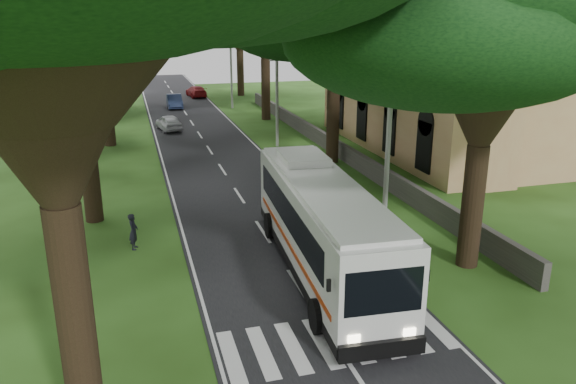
% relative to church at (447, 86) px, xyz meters
% --- Properties ---
extents(ground, '(140.00, 140.00, 0.00)m').
position_rel_church_xyz_m(ground, '(-17.86, -21.55, -4.91)').
color(ground, '#264413').
rests_on(ground, ground).
extents(road, '(8.00, 120.00, 0.04)m').
position_rel_church_xyz_m(road, '(-17.86, 3.45, -4.90)').
color(road, black).
rests_on(road, ground).
extents(crosswalk, '(8.00, 3.00, 0.01)m').
position_rel_church_xyz_m(crosswalk, '(-17.86, -23.55, -4.91)').
color(crosswalk, silver).
rests_on(crosswalk, ground).
extents(property_wall, '(0.35, 50.00, 1.20)m').
position_rel_church_xyz_m(property_wall, '(-8.86, 2.45, -4.31)').
color(property_wall, '#383533').
rests_on(property_wall, ground).
extents(church, '(14.00, 24.00, 11.60)m').
position_rel_church_xyz_m(church, '(0.00, 0.00, 0.00)').
color(church, tan).
rests_on(church, ground).
extents(pole_near, '(1.60, 0.24, 8.00)m').
position_rel_church_xyz_m(pole_near, '(-12.36, -15.55, -0.73)').
color(pole_near, gray).
rests_on(pole_near, ground).
extents(pole_mid, '(1.60, 0.24, 8.00)m').
position_rel_church_xyz_m(pole_mid, '(-12.36, 4.45, -0.73)').
color(pole_mid, gray).
rests_on(pole_mid, ground).
extents(pole_far, '(1.60, 0.24, 8.00)m').
position_rel_church_xyz_m(pole_far, '(-12.36, 24.45, -0.73)').
color(pole_far, gray).
rests_on(pole_far, ground).
extents(tree_l_midb, '(13.95, 13.95, 14.01)m').
position_rel_church_xyz_m(tree_l_midb, '(-25.36, 8.45, 6.02)').
color(tree_l_midb, black).
rests_on(tree_l_midb, ground).
extents(tree_l_far, '(14.61, 14.61, 14.73)m').
position_rel_church_xyz_m(tree_l_far, '(-26.36, 26.45, 6.61)').
color(tree_l_far, black).
rests_on(tree_l_far, ground).
extents(tree_r_near, '(15.45, 15.45, 13.83)m').
position_rel_church_xyz_m(tree_r_near, '(-10.36, -19.55, 5.57)').
color(tree_r_near, black).
rests_on(tree_r_near, ground).
extents(tree_r_mida, '(14.17, 14.17, 13.52)m').
position_rel_church_xyz_m(tree_r_mida, '(-9.86, -1.55, 5.50)').
color(tree_r_mida, black).
rests_on(tree_r_mida, ground).
extents(tree_r_far, '(15.36, 15.36, 14.89)m').
position_rel_church_xyz_m(tree_r_far, '(-9.36, 34.45, 6.63)').
color(tree_r_far, black).
rests_on(tree_r_far, ground).
extents(coach_bus, '(3.74, 13.42, 3.92)m').
position_rel_church_xyz_m(coach_bus, '(-16.56, -18.49, -2.80)').
color(coach_bus, silver).
rests_on(coach_bus, ground).
extents(distant_car_a, '(2.41, 4.44, 1.43)m').
position_rel_church_xyz_m(distant_car_a, '(-20.29, 13.38, -4.16)').
color(distant_car_a, '#BBBBC0').
rests_on(distant_car_a, road).
extents(distant_car_b, '(1.67, 4.63, 1.52)m').
position_rel_church_xyz_m(distant_car_b, '(-18.66, 26.15, -4.12)').
color(distant_car_b, navy).
rests_on(distant_car_b, road).
extents(distant_car_c, '(2.46, 5.01, 1.40)m').
position_rel_church_xyz_m(distant_car_c, '(-15.18, 34.53, -4.18)').
color(distant_car_c, maroon).
rests_on(distant_car_c, road).
extents(pedestrian, '(0.52, 0.68, 1.68)m').
position_rel_church_xyz_m(pedestrian, '(-23.96, -13.92, -4.07)').
color(pedestrian, black).
rests_on(pedestrian, ground).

